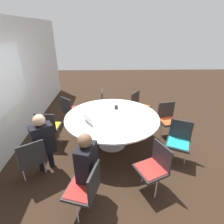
{
  "coord_description": "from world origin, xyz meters",
  "views": [
    {
      "loc": [
        -3.36,
        0.09,
        2.45
      ],
      "look_at": [
        0.0,
        0.0,
        0.83
      ],
      "focal_mm": 28.0,
      "sensor_mm": 36.0,
      "label": 1
    }
  ],
  "objects_px": {
    "chair_0": "(32,157)",
    "chair_2": "(154,165)",
    "person_1": "(86,163)",
    "handbag": "(176,140)",
    "laptop": "(91,121)",
    "person_0": "(43,140)",
    "chair_4": "(168,117)",
    "chair_1": "(86,188)",
    "chair_8": "(49,126)",
    "chair_3": "(179,139)",
    "chair_7": "(71,109)",
    "chair_5": "(139,104)",
    "chair_6": "(106,102)",
    "coffee_cup": "(116,107)"
  },
  "relations": [
    {
      "from": "chair_3",
      "to": "person_0",
      "type": "distance_m",
      "value": 2.54
    },
    {
      "from": "chair_1",
      "to": "chair_6",
      "type": "xyz_separation_m",
      "value": [
        3.06,
        -0.27,
        0.0
      ]
    },
    {
      "from": "chair_2",
      "to": "laptop",
      "type": "distance_m",
      "value": 1.47
    },
    {
      "from": "chair_2",
      "to": "chair_4",
      "type": "xyz_separation_m",
      "value": [
        1.61,
        -0.73,
        0.0
      ]
    },
    {
      "from": "chair_4",
      "to": "chair_0",
      "type": "bearing_deg",
      "value": 14.71
    },
    {
      "from": "chair_7",
      "to": "chair_8",
      "type": "bearing_deg",
      "value": -67.96
    },
    {
      "from": "chair_6",
      "to": "chair_2",
      "type": "bearing_deg",
      "value": 13.56
    },
    {
      "from": "chair_0",
      "to": "laptop",
      "type": "xyz_separation_m",
      "value": [
        0.72,
        -0.94,
        0.29
      ]
    },
    {
      "from": "handbag",
      "to": "laptop",
      "type": "bearing_deg",
      "value": 96.44
    },
    {
      "from": "chair_3",
      "to": "chair_6",
      "type": "bearing_deg",
      "value": -28.0
    },
    {
      "from": "chair_2",
      "to": "chair_8",
      "type": "xyz_separation_m",
      "value": [
        1.3,
        2.04,
        0.0
      ]
    },
    {
      "from": "person_0",
      "to": "person_1",
      "type": "xyz_separation_m",
      "value": [
        -0.6,
        -0.81,
        0.0
      ]
    },
    {
      "from": "chair_1",
      "to": "chair_6",
      "type": "bearing_deg",
      "value": 10.77
    },
    {
      "from": "chair_1",
      "to": "person_1",
      "type": "xyz_separation_m",
      "value": [
        0.25,
        0.01,
        0.2
      ]
    },
    {
      "from": "chair_2",
      "to": "laptop",
      "type": "height_order",
      "value": "laptop"
    },
    {
      "from": "chair_2",
      "to": "chair_3",
      "type": "bearing_deg",
      "value": -67.3
    },
    {
      "from": "person_1",
      "to": "handbag",
      "type": "distance_m",
      "value": 2.38
    },
    {
      "from": "chair_3",
      "to": "chair_4",
      "type": "height_order",
      "value": "same"
    },
    {
      "from": "chair_5",
      "to": "chair_6",
      "type": "height_order",
      "value": "same"
    },
    {
      "from": "chair_6",
      "to": "chair_7",
      "type": "xyz_separation_m",
      "value": [
        -0.5,
        0.95,
        0.0
      ]
    },
    {
      "from": "chair_2",
      "to": "person_0",
      "type": "xyz_separation_m",
      "value": [
        0.45,
        1.86,
        0.2
      ]
    },
    {
      "from": "person_1",
      "to": "coffee_cup",
      "type": "distance_m",
      "value": 1.86
    },
    {
      "from": "chair_8",
      "to": "coffee_cup",
      "type": "xyz_separation_m",
      "value": [
        0.34,
        -1.52,
        0.28
      ]
    },
    {
      "from": "chair_3",
      "to": "chair_7",
      "type": "relative_size",
      "value": 1.0
    },
    {
      "from": "chair_4",
      "to": "person_1",
      "type": "relative_size",
      "value": 0.71
    },
    {
      "from": "chair_2",
      "to": "person_1",
      "type": "height_order",
      "value": "person_1"
    },
    {
      "from": "chair_2",
      "to": "handbag",
      "type": "bearing_deg",
      "value": -59.55
    },
    {
      "from": "chair_7",
      "to": "person_0",
      "type": "height_order",
      "value": "person_0"
    },
    {
      "from": "chair_5",
      "to": "chair_8",
      "type": "xyz_separation_m",
      "value": [
        -1.12,
        2.21,
        0.0
      ]
    },
    {
      "from": "chair_2",
      "to": "person_1",
      "type": "bearing_deg",
      "value": 74.05
    },
    {
      "from": "chair_4",
      "to": "handbag",
      "type": "relative_size",
      "value": 2.35
    },
    {
      "from": "chair_2",
      "to": "laptop",
      "type": "xyz_separation_m",
      "value": [
        0.96,
        1.07,
        0.29
      ]
    },
    {
      "from": "laptop",
      "to": "chair_4",
      "type": "bearing_deg",
      "value": -104.26
    },
    {
      "from": "handbag",
      "to": "chair_0",
      "type": "bearing_deg",
      "value": 108.08
    },
    {
      "from": "chair_5",
      "to": "coffee_cup",
      "type": "height_order",
      "value": "chair_5"
    },
    {
      "from": "chair_8",
      "to": "person_1",
      "type": "height_order",
      "value": "person_1"
    },
    {
      "from": "chair_1",
      "to": "chair_6",
      "type": "height_order",
      "value": "same"
    },
    {
      "from": "chair_7",
      "to": "handbag",
      "type": "xyz_separation_m",
      "value": [
        -0.99,
        -2.56,
        -0.36
      ]
    },
    {
      "from": "handbag",
      "to": "chair_7",
      "type": "bearing_deg",
      "value": 68.91
    },
    {
      "from": "chair_6",
      "to": "coffee_cup",
      "type": "distance_m",
      "value": 1.09
    },
    {
      "from": "chair_1",
      "to": "laptop",
      "type": "xyz_separation_m",
      "value": [
        1.37,
        0.03,
        0.29
      ]
    },
    {
      "from": "chair_2",
      "to": "handbag",
      "type": "relative_size",
      "value": 2.35
    },
    {
      "from": "chair_5",
      "to": "chair_6",
      "type": "xyz_separation_m",
      "value": [
        0.24,
        0.93,
        0.0
      ]
    },
    {
      "from": "chair_4",
      "to": "person_0",
      "type": "xyz_separation_m",
      "value": [
        -1.16,
        2.59,
        0.2
      ]
    },
    {
      "from": "chair_4",
      "to": "person_1",
      "type": "distance_m",
      "value": 2.51
    },
    {
      "from": "chair_0",
      "to": "chair_2",
      "type": "bearing_deg",
      "value": -40.97
    },
    {
      "from": "person_1",
      "to": "laptop",
      "type": "height_order",
      "value": "person_1"
    },
    {
      "from": "chair_4",
      "to": "chair_8",
      "type": "distance_m",
      "value": 2.79
    },
    {
      "from": "chair_1",
      "to": "chair_7",
      "type": "height_order",
      "value": "same"
    },
    {
      "from": "chair_1",
      "to": "chair_3",
      "type": "distance_m",
      "value": 2.02
    }
  ]
}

